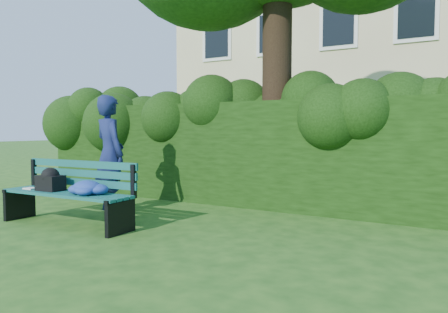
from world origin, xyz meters
The scene contains 5 objects.
ground centered at (0.00, 0.00, 0.00)m, with size 80.00×80.00×0.00m, color #204D17.
apartment_building centered at (0.00, 13.99, 6.00)m, with size 16.00×8.08×12.00m.
hedge centered at (0.00, 2.20, 0.90)m, with size 10.00×1.00×1.80m.
park_bench centered at (-1.71, -0.66, 0.50)m, with size 2.11×0.63×0.89m.
man_reading centered at (-2.02, 0.38, 0.94)m, with size 0.69×0.45×1.88m, color #172050.
Camera 1 is at (3.20, -4.69, 1.35)m, focal length 35.00 mm.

